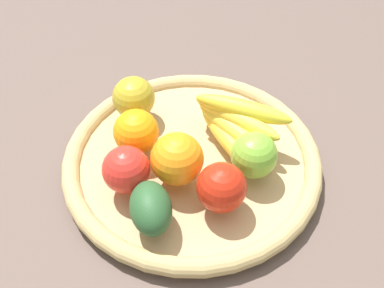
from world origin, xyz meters
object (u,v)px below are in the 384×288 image
object	(u,v)px
orange_1	(177,159)
apple_1	(126,170)
apple_3	(134,97)
apple_2	(254,155)
banana_bunch	(234,123)
orange_0	(136,132)
apple_0	(221,187)
avocado	(151,208)

from	to	relation	value
orange_1	apple_1	bearing A→B (deg)	-14.38
apple_3	orange_1	bearing A→B (deg)	91.11
apple_2	apple_1	xyz separation A→B (m)	(0.18, -0.06, -0.00)
banana_bunch	orange_1	xyz separation A→B (m)	(0.11, 0.03, 0.00)
banana_bunch	orange_1	size ratio (longest dim) A/B	2.04
orange_0	apple_0	size ratio (longest dim) A/B	1.00
orange_0	orange_1	size ratio (longest dim) A/B	0.91
banana_bunch	apple_0	xyz separation A→B (m)	(0.08, 0.10, 0.00)
orange_0	apple_1	bearing A→B (deg)	56.33
orange_0	avocado	distance (m)	0.14
orange_0	apple_3	size ratio (longest dim) A/B	1.00
apple_1	orange_1	bearing A→B (deg)	165.62
banana_bunch	apple_2	size ratio (longest dim) A/B	2.28
apple_0	apple_3	distance (m)	0.23
apple_2	apple_1	distance (m)	0.19
avocado	apple_3	bearing A→B (deg)	-106.62
orange_0	avocado	xyz separation A→B (m)	(0.04, 0.13, -0.01)
apple_0	apple_1	size ratio (longest dim) A/B	1.02
orange_0	apple_0	bearing A→B (deg)	112.25
avocado	orange_1	bearing A→B (deg)	-140.53
avocado	orange_1	distance (m)	0.09
orange_1	apple_2	bearing A→B (deg)	158.40
orange_0	apple_1	distance (m)	0.08
apple_1	apple_3	xyz separation A→B (m)	(-0.07, -0.14, 0.00)
orange_1	apple_3	bearing A→B (deg)	-88.89
avocado	apple_3	size ratio (longest dim) A/B	1.19
apple_2	avocado	world-z (taller)	apple_2
banana_bunch	orange_0	bearing A→B (deg)	-20.07
apple_0	avocado	size ratio (longest dim) A/B	0.84
avocado	apple_3	world-z (taller)	apple_3
orange_1	orange_0	bearing A→B (deg)	-69.74
apple_2	avocado	xyz separation A→B (m)	(0.17, 0.01, -0.01)
apple_0	apple_1	world-z (taller)	apple_0
banana_bunch	apple_0	size ratio (longest dim) A/B	2.24
apple_1	orange_1	size ratio (longest dim) A/B	0.89
avocado	orange_1	size ratio (longest dim) A/B	1.08
apple_2	apple_0	size ratio (longest dim) A/B	0.98
banana_bunch	orange_1	bearing A→B (deg)	14.14
orange_0	orange_1	distance (m)	0.09
banana_bunch	avocado	size ratio (longest dim) A/B	1.89
banana_bunch	orange_1	distance (m)	0.12
orange_0	apple_0	distance (m)	0.16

